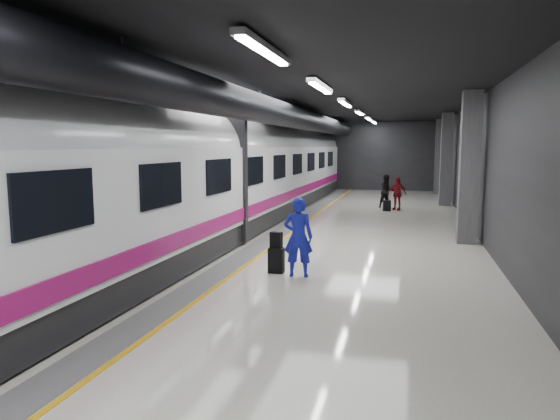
% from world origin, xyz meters
% --- Properties ---
extents(ground, '(40.00, 40.00, 0.00)m').
position_xyz_m(ground, '(0.00, 0.00, 0.00)').
color(ground, silver).
rests_on(ground, ground).
extents(platform_hall, '(10.02, 40.02, 4.51)m').
position_xyz_m(platform_hall, '(-0.29, 0.96, 3.54)').
color(platform_hall, black).
rests_on(platform_hall, ground).
extents(train, '(3.05, 38.00, 4.05)m').
position_xyz_m(train, '(-3.25, -0.00, 2.07)').
color(train, black).
rests_on(train, ground).
extents(traveler_main, '(0.69, 0.49, 1.78)m').
position_xyz_m(traveler_main, '(0.50, -3.08, 0.89)').
color(traveler_main, '#1A23C4').
rests_on(traveler_main, ground).
extents(suitcase_main, '(0.36, 0.23, 0.58)m').
position_xyz_m(suitcase_main, '(-0.06, -2.89, 0.29)').
color(suitcase_main, black).
rests_on(suitcase_main, ground).
extents(shoulder_bag, '(0.30, 0.20, 0.36)m').
position_xyz_m(shoulder_bag, '(-0.07, -2.87, 0.76)').
color(shoulder_bag, black).
rests_on(shoulder_bag, suitcase_main).
extents(traveler_far_a, '(0.95, 0.88, 1.57)m').
position_xyz_m(traveler_far_a, '(1.83, 10.10, 0.79)').
color(traveler_far_a, black).
rests_on(traveler_far_a, ground).
extents(traveler_far_b, '(0.96, 0.65, 1.51)m').
position_xyz_m(traveler_far_b, '(2.31, 9.59, 0.76)').
color(traveler_far_b, maroon).
rests_on(traveler_far_b, ground).
extents(suitcase_far, '(0.37, 0.28, 0.48)m').
position_xyz_m(suitcase_far, '(1.89, 9.02, 0.24)').
color(suitcase_far, black).
rests_on(suitcase_far, ground).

